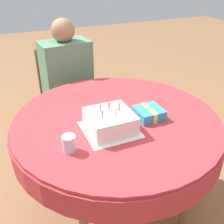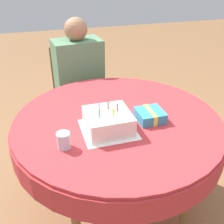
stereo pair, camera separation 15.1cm
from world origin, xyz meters
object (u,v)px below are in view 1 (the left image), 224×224
(chair, at_px, (66,95))
(gift_box, at_px, (149,113))
(drinking_glass, at_px, (69,144))
(birthday_cake, at_px, (110,121))
(person, at_px, (68,76))

(chair, xyz_separation_m, gift_box, (0.26, -1.05, 0.30))
(chair, height_order, drinking_glass, chair)
(chair, xyz_separation_m, drinking_glass, (-0.27, -1.17, 0.31))
(chair, distance_m, gift_box, 1.12)
(drinking_glass, distance_m, gift_box, 0.54)
(drinking_glass, bearing_deg, birthday_cake, 19.65)
(chair, height_order, person, person)
(person, xyz_separation_m, birthday_cake, (-0.02, -0.99, 0.10))
(person, bearing_deg, drinking_glass, -110.34)
(person, bearing_deg, chair, 90.00)
(birthday_cake, bearing_deg, gift_box, 6.55)
(person, distance_m, drinking_glass, 1.12)
(drinking_glass, xyz_separation_m, gift_box, (0.52, 0.12, -0.01))
(drinking_glass, height_order, gift_box, drinking_glass)
(chair, bearing_deg, birthday_cake, -96.42)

